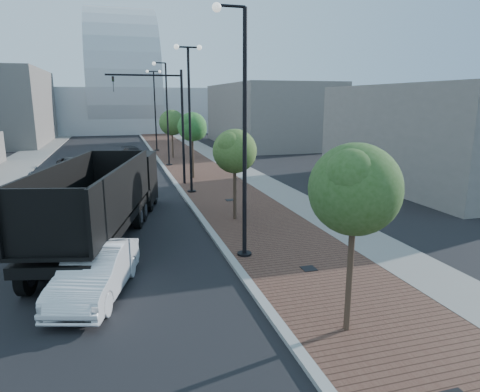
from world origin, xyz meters
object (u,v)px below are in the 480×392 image
object	(u,v)px
dark_car_mid	(72,165)
pedestrian	(331,199)
dump_truck	(116,195)
white_sedan	(95,272)

from	to	relation	value
dark_car_mid	pedestrian	xyz separation A→B (m)	(14.43, -18.50, 0.29)
dark_car_mid	pedestrian	world-z (taller)	pedestrian
dump_truck	pedestrian	bearing A→B (deg)	6.97
dark_car_mid	pedestrian	bearing A→B (deg)	-64.90
dump_truck	dark_car_mid	bearing A→B (deg)	115.36
white_sedan	dark_car_mid	bearing A→B (deg)	112.74
white_sedan	dump_truck	bearing A→B (deg)	100.88
pedestrian	dump_truck	bearing A→B (deg)	-16.15
dump_truck	white_sedan	world-z (taller)	dump_truck
dark_car_mid	dump_truck	bearing A→B (deg)	-91.06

